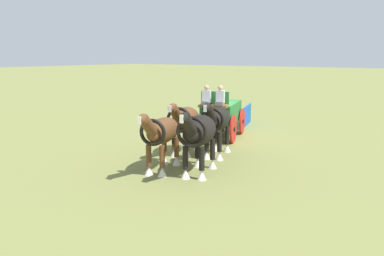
{
  "coord_description": "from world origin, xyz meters",
  "views": [
    {
      "loc": [
        16.93,
        10.18,
        3.97
      ],
      "look_at": [
        4.26,
        1.26,
        1.2
      ],
      "focal_mm": 38.8,
      "sensor_mm": 36.0,
      "label": 1
    }
  ],
  "objects_px": {
    "draft_horse_rear_off": "(185,121)",
    "draft_horse_lead_off": "(161,133)",
    "show_wagon": "(221,114)",
    "draft_horse_lead_near": "(199,132)",
    "draft_horse_rear_near": "(217,121)"
  },
  "relations": [
    {
      "from": "draft_horse_rear_off",
      "to": "draft_horse_lead_near",
      "type": "xyz_separation_m",
      "value": [
        2.05,
        2.06,
        0.08
      ]
    },
    {
      "from": "draft_horse_lead_near",
      "to": "show_wagon",
      "type": "bearing_deg",
      "value": -155.53
    },
    {
      "from": "draft_horse_rear_near",
      "to": "draft_horse_lead_off",
      "type": "xyz_separation_m",
      "value": [
        2.89,
        -0.41,
        -0.06
      ]
    },
    {
      "from": "draft_horse_rear_off",
      "to": "draft_horse_lead_off",
      "type": "distance_m",
      "value": 2.62
    },
    {
      "from": "show_wagon",
      "to": "draft_horse_rear_off",
      "type": "bearing_deg",
      "value": 8.26
    },
    {
      "from": "draft_horse_lead_off",
      "to": "draft_horse_lead_near",
      "type": "bearing_deg",
      "value": 109.48
    },
    {
      "from": "draft_horse_rear_off",
      "to": "draft_horse_lead_off",
      "type": "xyz_separation_m",
      "value": [
        2.48,
        0.83,
        -0.01
      ]
    },
    {
      "from": "draft_horse_rear_near",
      "to": "draft_horse_lead_off",
      "type": "height_order",
      "value": "draft_horse_rear_near"
    },
    {
      "from": "draft_horse_lead_near",
      "to": "draft_horse_lead_off",
      "type": "xyz_separation_m",
      "value": [
        0.43,
        -1.23,
        -0.08
      ]
    },
    {
      "from": "show_wagon",
      "to": "draft_horse_rear_near",
      "type": "height_order",
      "value": "show_wagon"
    },
    {
      "from": "draft_horse_rear_near",
      "to": "draft_horse_lead_off",
      "type": "bearing_deg",
      "value": -8.0
    },
    {
      "from": "draft_horse_lead_near",
      "to": "draft_horse_lead_off",
      "type": "distance_m",
      "value": 1.3
    },
    {
      "from": "show_wagon",
      "to": "draft_horse_rear_near",
      "type": "xyz_separation_m",
      "value": [
        3.22,
        1.76,
        0.23
      ]
    },
    {
      "from": "show_wagon",
      "to": "draft_horse_lead_near",
      "type": "xyz_separation_m",
      "value": [
        5.68,
        2.58,
        0.25
      ]
    },
    {
      "from": "draft_horse_rear_near",
      "to": "draft_horse_lead_off",
      "type": "relative_size",
      "value": 0.98
    }
  ]
}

